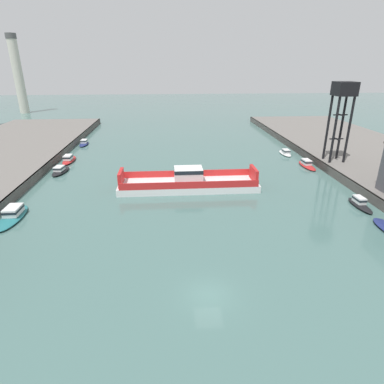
% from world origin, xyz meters
% --- Properties ---
extents(ground_plane, '(400.00, 400.00, 0.00)m').
position_xyz_m(ground_plane, '(0.00, 0.00, 0.00)').
color(ground_plane, '#476B66').
extents(chain_ferry, '(22.38, 5.90, 3.53)m').
position_xyz_m(chain_ferry, '(-0.09, 26.08, 1.07)').
color(chain_ferry, silver).
rests_on(chain_ferry, ground).
extents(moored_boat_near_left, '(1.96, 5.49, 1.23)m').
position_xyz_m(moored_boat_near_left, '(22.90, 45.49, 0.45)').
color(moored_boat_near_left, white).
rests_on(moored_boat_near_left, ground).
extents(moored_boat_near_right, '(1.89, 5.70, 1.28)m').
position_xyz_m(moored_boat_near_right, '(-24.09, 58.28, 0.47)').
color(moored_boat_near_right, navy).
rests_on(moored_boat_near_right, ground).
extents(moored_boat_mid_left, '(2.13, 6.58, 1.54)m').
position_xyz_m(moored_boat_mid_left, '(-23.70, 43.21, 0.57)').
color(moored_boat_mid_left, red).
rests_on(moored_boat_mid_left, ground).
extents(moored_boat_mid_right, '(1.63, 5.53, 1.41)m').
position_xyz_m(moored_boat_mid_right, '(23.68, 17.10, 0.52)').
color(moored_boat_mid_right, black).
rests_on(moored_boat_mid_right, ground).
extents(moored_boat_far_left, '(2.59, 7.85, 1.51)m').
position_xyz_m(moored_boat_far_left, '(-23.75, 16.98, 0.56)').
color(moored_boat_far_left, '#237075').
rests_on(moored_boat_far_left, ground).
extents(moored_boat_far_right, '(2.81, 6.04, 1.39)m').
position_xyz_m(moored_boat_far_right, '(-23.28, 35.91, 0.51)').
color(moored_boat_far_right, black).
rests_on(moored_boat_far_right, ground).
extents(moored_boat_upstream_a, '(2.08, 6.56, 1.35)m').
position_xyz_m(moored_boat_upstream_a, '(23.99, 36.35, 0.50)').
color(moored_boat_upstream_a, red).
rests_on(moored_boat_upstream_a, ground).
extents(crane_tower, '(3.49, 3.49, 14.44)m').
position_xyz_m(crane_tower, '(28.50, 35.10, 12.97)').
color(crane_tower, black).
rests_on(crane_tower, quay_right).
extents(smokestack_distant_a, '(3.88, 3.88, 29.60)m').
position_xyz_m(smokestack_distant_a, '(-61.36, 117.14, 15.81)').
color(smokestack_distant_a, beige).
rests_on(smokestack_distant_a, ground).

